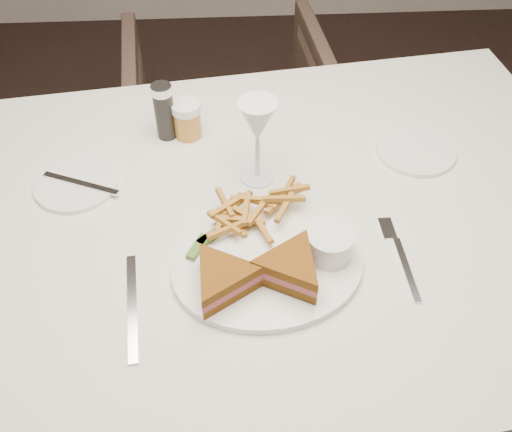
{
  "coord_description": "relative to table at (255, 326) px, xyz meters",
  "views": [
    {
      "loc": [
        0.14,
        -0.38,
        1.51
      ],
      "look_at": [
        0.17,
        0.28,
        0.8
      ],
      "focal_mm": 40.0,
      "sensor_mm": 36.0,
      "label": 1
    }
  ],
  "objects": [
    {
      "name": "table_setting",
      "position": [
        -0.0,
        -0.04,
        0.41
      ],
      "size": [
        0.83,
        0.57,
        0.18
      ],
      "color": "white",
      "rests_on": "table"
    },
    {
      "name": "table",
      "position": [
        0.0,
        0.0,
        0.0
      ],
      "size": [
        1.47,
        1.08,
        0.75
      ],
      "primitive_type": "cube",
      "rotation": [
        0.0,
        0.0,
        0.13
      ],
      "color": "silver",
      "rests_on": "ground"
    },
    {
      "name": "chair_far",
      "position": [
        -0.04,
        0.84,
        -0.04
      ],
      "size": [
        0.7,
        0.66,
        0.66
      ],
      "primitive_type": "imported",
      "rotation": [
        0.0,
        0.0,
        3.24
      ],
      "color": "#48362C",
      "rests_on": "ground"
    }
  ]
}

